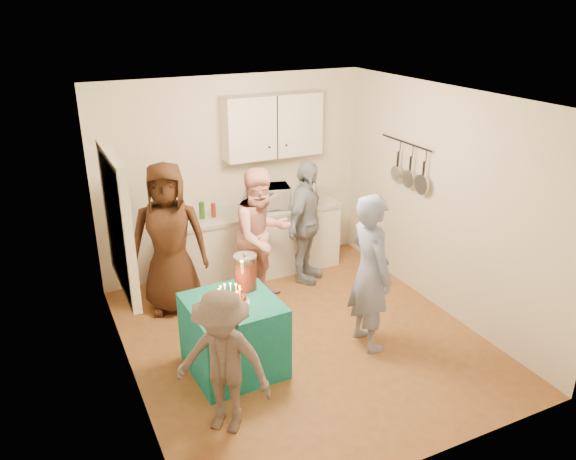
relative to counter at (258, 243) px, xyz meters
name	(u,v)px	position (x,y,z in m)	size (l,w,h in m)	color
floor	(302,338)	(-0.20, -1.70, -0.43)	(4.00, 4.00, 0.00)	brown
ceiling	(304,98)	(-0.20, -1.70, 2.17)	(4.00, 4.00, 0.00)	white
back_wall	(234,176)	(-0.20, 0.30, 0.87)	(3.60, 3.60, 0.00)	silver
left_wall	(122,261)	(-2.00, -1.70, 0.87)	(4.00, 4.00, 0.00)	silver
right_wall	(443,202)	(1.60, -1.70, 0.87)	(4.00, 4.00, 0.00)	silver
window_night	(116,223)	(-1.97, -1.40, 1.12)	(0.04, 1.00, 1.20)	black
counter	(258,243)	(0.00, 0.00, 0.00)	(2.20, 0.58, 0.86)	white
countertop	(257,211)	(0.00, 0.00, 0.46)	(2.24, 0.62, 0.05)	beige
upper_cabinet	(273,126)	(0.30, 0.15, 1.52)	(1.30, 0.30, 0.80)	white
pot_rack	(403,163)	(1.52, -1.00, 1.17)	(0.12, 1.00, 0.60)	black
microwave	(269,197)	(0.17, 0.00, 0.63)	(0.53, 0.36, 0.29)	white
party_table	(234,335)	(-1.06, -1.90, -0.05)	(0.85, 0.85, 0.76)	#11706D
donut_cake	(230,295)	(-1.08, -1.92, 0.42)	(0.38, 0.38, 0.18)	#381C0C
punch_jar	(245,273)	(-0.83, -1.69, 0.50)	(0.22, 0.22, 0.34)	red
man_birthday	(370,273)	(0.38, -2.09, 0.42)	(0.62, 0.41, 1.70)	#7F8DB9
woman_back_left	(169,239)	(-1.29, -0.45, 0.47)	(0.88, 0.57, 1.80)	#593019
woman_back_center	(262,236)	(-0.22, -0.68, 0.40)	(0.81, 0.63, 1.67)	#E7787D
woman_back_right	(306,223)	(0.47, -0.48, 0.38)	(0.94, 0.39, 1.61)	#102137
child_near_left	(223,363)	(-1.42, -2.65, 0.23)	(0.85, 0.49, 1.32)	#4B403C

